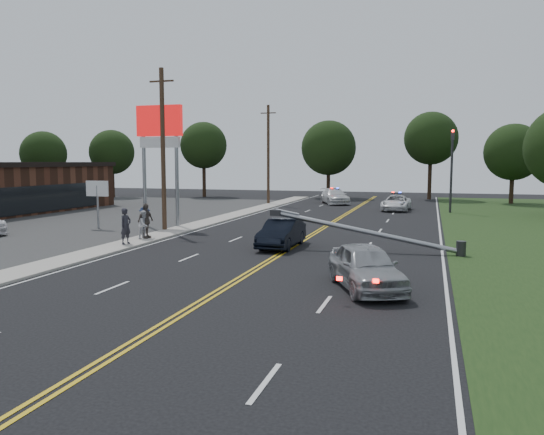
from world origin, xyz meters
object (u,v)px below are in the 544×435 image
(pylon_sign, at_px, (160,136))
(emergency_b, at_px, (335,196))
(crashed_sedan, at_px, (282,233))
(traffic_signal, at_px, (452,163))
(small_sign, at_px, (97,193))
(utility_pole_far, at_px, (268,154))
(emergency_a, at_px, (396,203))
(fallen_streetlight, at_px, (375,233))
(bystander_a, at_px, (126,226))
(bystander_c, at_px, (145,222))
(utility_pole_mid, at_px, (163,149))
(waiting_sedan, at_px, (366,267))
(bystander_b, at_px, (144,225))
(bystander_d, at_px, (146,221))

(pylon_sign, relative_size, emergency_b, 1.49)
(crashed_sedan, bearing_deg, traffic_signal, 68.75)
(small_sign, bearing_deg, emergency_b, 65.55)
(utility_pole_far, xyz_separation_m, emergency_a, (12.96, -3.33, -4.40))
(pylon_sign, relative_size, fallen_streetlight, 0.85)
(fallen_streetlight, bearing_deg, bystander_a, -171.29)
(emergency_b, bearing_deg, utility_pole_far, 178.09)
(small_sign, relative_size, bystander_c, 1.79)
(pylon_sign, distance_m, emergency_a, 22.57)
(pylon_sign, relative_size, crashed_sedan, 1.85)
(utility_pole_mid, xyz_separation_m, waiting_sedan, (13.86, -11.67, -4.31))
(emergency_a, height_order, bystander_b, bystander_b)
(pylon_sign, bearing_deg, crashed_sedan, -30.66)
(fallen_streetlight, height_order, utility_pole_mid, utility_pole_mid)
(waiting_sedan, relative_size, bystander_b, 2.94)
(traffic_signal, bearing_deg, waiting_sedan, -97.00)
(fallen_streetlight, bearing_deg, bystander_b, 179.76)
(crashed_sedan, bearing_deg, bystander_b, -179.30)
(emergency_b, xyz_separation_m, bystander_d, (-5.52, -28.31, 0.30))
(waiting_sedan, xyz_separation_m, bystander_c, (-13.18, 8.15, 0.21))
(crashed_sedan, xyz_separation_m, waiting_sedan, (5.15, -7.74, 0.06))
(traffic_signal, distance_m, crashed_sedan, 23.88)
(emergency_a, relative_size, bystander_d, 2.54)
(bystander_b, bearing_deg, emergency_a, -17.50)
(utility_pole_far, height_order, bystander_c, utility_pole_far)
(emergency_a, relative_size, bystander_b, 3.15)
(utility_pole_mid, height_order, bystander_c, utility_pole_mid)
(utility_pole_mid, height_order, bystander_a, utility_pole_mid)
(pylon_sign, relative_size, waiting_sedan, 1.76)
(emergency_b, height_order, bystander_c, bystander_c)
(waiting_sedan, xyz_separation_m, bystander_b, (-12.96, 7.72, 0.12))
(crashed_sedan, bearing_deg, emergency_b, 95.29)
(crashed_sedan, bearing_deg, pylon_sign, 149.93)
(small_sign, distance_m, bystander_b, 7.07)
(small_sign, distance_m, bystander_d, 6.89)
(small_sign, bearing_deg, crashed_sedan, -16.23)
(bystander_d, bearing_deg, small_sign, 68.90)
(traffic_signal, height_order, bystander_c, traffic_signal)
(waiting_sedan, relative_size, emergency_b, 0.85)
(small_sign, height_order, utility_pole_mid, utility_pole_mid)
(fallen_streetlight, bearing_deg, utility_pole_far, 117.24)
(emergency_b, height_order, bystander_b, bystander_b)
(fallen_streetlight, bearing_deg, bystander_d, 178.82)
(utility_pole_mid, xyz_separation_m, emergency_a, (12.96, 18.67, -4.40))
(small_sign, bearing_deg, fallen_streetlight, -12.40)
(utility_pole_far, xyz_separation_m, bystander_a, (0.96, -27.90, -4.04))
(traffic_signal, xyz_separation_m, bystander_a, (-16.54, -23.90, -3.16))
(traffic_signal, bearing_deg, utility_pole_far, 167.11)
(emergency_b, bearing_deg, emergency_a, -65.69)
(small_sign, height_order, bystander_b, small_sign)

